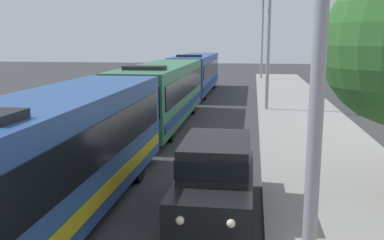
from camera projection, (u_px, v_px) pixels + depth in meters
The scene contains 6 objects.
bus_lead at pixel (59, 152), 10.39m from camera, with size 2.58×10.90×3.21m.
bus_second_in_line at pixel (162, 92), 22.12m from camera, with size 2.58×11.94×3.21m.
bus_middle at pixel (196, 72), 34.92m from camera, with size 2.58×12.36×3.21m.
white_suv at pixel (216, 174), 10.82m from camera, with size 1.86×4.68×1.90m.
streetlamp_mid at pixel (269, 26), 25.47m from camera, with size 5.01×0.28×8.12m.
streetlamp_far at pixel (262, 29), 45.43m from camera, with size 5.47×0.28×8.51m.
Camera 1 is at (3.26, 1.95, 4.35)m, focal length 40.75 mm.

